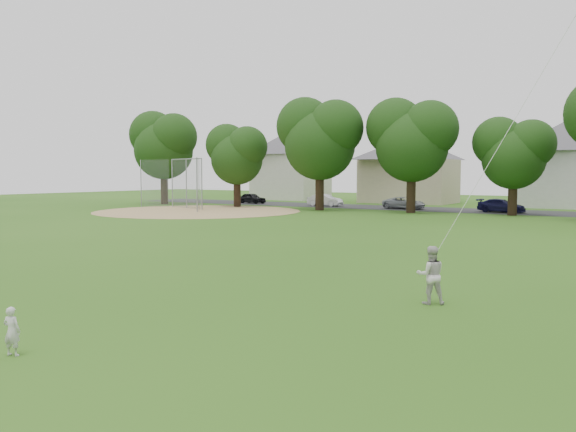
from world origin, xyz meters
The scene contains 9 objects.
ground centered at (0.00, 0.00, 0.00)m, with size 160.00×160.00×0.00m, color #275313.
street centered at (0.00, 42.00, 0.01)m, with size 90.00×7.00×0.01m, color #2D2D30.
dirt_infield centered at (-26.00, 28.00, 0.01)m, with size 18.00×18.00×0.02m, color #9E7F51.
toddler centered at (-1.76, -3.19, 0.45)m, with size 0.33×0.21×0.90m, color silver.
older_boy centered at (3.11, 4.89, 0.73)m, with size 0.71×0.56×1.47m, color beige.
kite centered at (4.73, 5.30, 4.19)m, with size 2.13×1.02×7.10m.
baseball_backstop centered at (-29.90, 29.95, 2.34)m, with size 10.27×4.31×4.69m.
tree_row centered at (0.32, 35.50, 6.49)m, with size 83.07×9.20×11.05m.
house_row centered at (0.28, 52.00, 5.15)m, with size 76.10×14.12×10.49m.
Camera 1 is at (7.81, -8.66, 3.26)m, focal length 35.00 mm.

